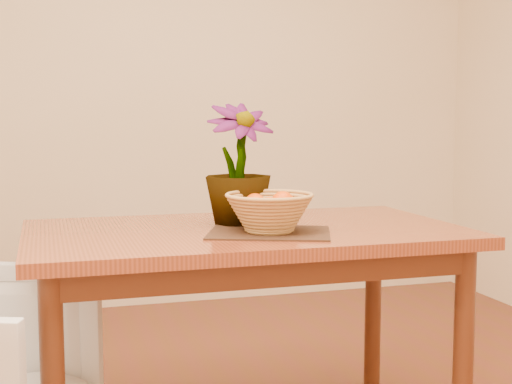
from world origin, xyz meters
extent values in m
cube|color=#FFE5C2|center=(0.00, 2.25, 1.35)|extent=(4.00, 0.02, 2.70)
cube|color=brown|center=(0.00, 0.30, 0.73)|extent=(1.40, 0.80, 0.04)
cube|color=#472110|center=(0.00, 0.30, 0.67)|extent=(1.28, 0.68, 0.08)
cylinder|color=#472110|center=(0.62, -0.02, 0.35)|extent=(0.06, 0.06, 0.71)
cylinder|color=#472110|center=(-0.62, 0.62, 0.35)|extent=(0.06, 0.06, 0.71)
cylinder|color=#472110|center=(0.62, 0.62, 0.35)|extent=(0.06, 0.06, 0.71)
cube|color=#331B12|center=(0.04, 0.17, 0.75)|extent=(0.45, 0.40, 0.01)
cylinder|color=#B8844D|center=(0.04, 0.17, 0.76)|extent=(0.14, 0.14, 0.01)
sphere|color=#FF3D04|center=(0.04, 0.17, 0.83)|extent=(0.06, 0.06, 0.06)
sphere|color=#FF3D04|center=(0.09, 0.20, 0.84)|extent=(0.08, 0.08, 0.08)
sphere|color=#FF3D04|center=(0.01, 0.22, 0.84)|extent=(0.07, 0.07, 0.07)
sphere|color=#FF3D04|center=(-0.01, 0.14, 0.84)|extent=(0.08, 0.08, 0.08)
sphere|color=#FF3D04|center=(0.07, 0.12, 0.84)|extent=(0.07, 0.07, 0.07)
imported|color=#124012|center=(0.00, 0.37, 0.95)|extent=(0.26, 0.26, 0.41)
camera|label=1|loc=(-0.63, -1.91, 1.11)|focal=50.00mm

